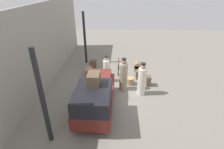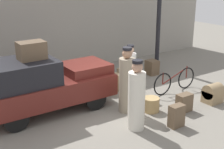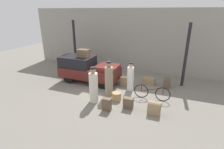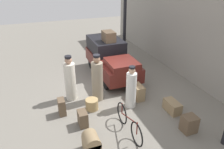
{
  "view_description": "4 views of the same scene",
  "coord_description": "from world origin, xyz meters",
  "views": [
    {
      "loc": [
        -8.24,
        -0.25,
        5.34
      ],
      "look_at": [
        0.2,
        0.2,
        0.95
      ],
      "focal_mm": 28.0,
      "sensor_mm": 36.0,
      "label": 1
    },
    {
      "loc": [
        -4.7,
        -6.98,
        3.85
      ],
      "look_at": [
        0.2,
        0.2,
        0.95
      ],
      "focal_mm": 50.0,
      "sensor_mm": 36.0,
      "label": 2
    },
    {
      "loc": [
        3.54,
        -8.35,
        4.32
      ],
      "look_at": [
        0.2,
        0.2,
        0.95
      ],
      "focal_mm": 28.0,
      "sensor_mm": 36.0,
      "label": 3
    },
    {
      "loc": [
        7.4,
        -2.53,
        4.7
      ],
      "look_at": [
        0.2,
        0.2,
        0.95
      ],
      "focal_mm": 35.0,
      "sensor_mm": 36.0,
      "label": 4
    }
  ],
  "objects": [
    {
      "name": "ground_plane",
      "position": [
        0.0,
        0.0,
        0.0
      ],
      "size": [
        30.0,
        30.0,
        0.0
      ],
      "primitive_type": "plane",
      "color": "gray"
    },
    {
      "name": "station_building_facade",
      "position": [
        0.0,
        4.08,
        2.25
      ],
      "size": [
        16.0,
        0.15,
        4.5
      ],
      "color": "gray",
      "rests_on": "ground"
    },
    {
      "name": "canopy_pillar_left",
      "position": [
        -3.53,
        2.35,
        1.86
      ],
      "size": [
        0.17,
        0.17,
        3.73
      ],
      "color": "black",
      "rests_on": "ground"
    },
    {
      "name": "canopy_pillar_right",
      "position": [
        3.95,
        2.35,
        1.86
      ],
      "size": [
        0.17,
        0.17,
        3.73
      ],
      "color": "black",
      "rests_on": "ground"
    },
    {
      "name": "truck",
      "position": [
        -1.74,
        0.84,
        0.87
      ],
      "size": [
        3.76,
        1.56,
        1.61
      ],
      "color": "black",
      "rests_on": "ground"
    },
    {
      "name": "bicycle",
      "position": [
        2.51,
        -0.11,
        0.38
      ],
      "size": [
        1.84,
        0.04,
        0.8
      ],
      "color": "black",
      "rests_on": "ground"
    },
    {
      "name": "wicker_basket",
      "position": [
        0.85,
        -0.84,
        0.21
      ],
      "size": [
        0.47,
        0.47,
        0.41
      ],
      "color": "tan",
      "rests_on": "ground"
    },
    {
      "name": "porter_carrying_trunk",
      "position": [
        0.27,
        -0.43,
        0.86
      ],
      "size": [
        0.44,
        0.44,
        1.89
      ],
      "color": "gray",
      "rests_on": "ground"
    },
    {
      "name": "porter_lifting_near_truck",
      "position": [
        1.16,
        0.58,
        0.75
      ],
      "size": [
        0.38,
        0.38,
        1.64
      ],
      "color": "white",
      "rests_on": "ground"
    },
    {
      "name": "conductor_in_dark_uniform",
      "position": [
        -0.15,
        -1.4,
        0.83
      ],
      "size": [
        0.43,
        0.43,
        1.82
      ],
      "color": "silver",
      "rests_on": "ground"
    },
    {
      "name": "suitcase_tan_flat",
      "position": [
        1.63,
        -1.37,
        0.26
      ],
      "size": [
        0.45,
        0.28,
        0.52
      ],
      "color": "brown",
      "rests_on": "ground"
    },
    {
      "name": "trunk_wicker_pale",
      "position": [
        0.77,
        1.08,
        0.29
      ],
      "size": [
        0.63,
        0.34,
        0.58
      ],
      "color": "#937A56",
      "rests_on": "ground"
    },
    {
      "name": "trunk_large_brown",
      "position": [
        0.77,
        -1.91,
        0.3
      ],
      "size": [
        0.4,
        0.24,
        0.6
      ],
      "color": "brown",
      "rests_on": "ground"
    },
    {
      "name": "suitcase_small_leather",
      "position": [
        3.11,
        1.71,
        0.28
      ],
      "size": [
        0.41,
        0.44,
        0.56
      ],
      "color": "brown",
      "rests_on": "ground"
    },
    {
      "name": "trunk_barrel_dark",
      "position": [
        2.83,
        -1.41,
        0.29
      ],
      "size": [
        0.54,
        0.45,
        0.6
      ],
      "color": "#937A56",
      "rests_on": "ground"
    },
    {
      "name": "suitcase_black_upright",
      "position": [
        2.02,
        1.84,
        0.21
      ],
      "size": [
        0.7,
        0.38,
        0.41
      ],
      "color": "#937A56",
      "rests_on": "ground"
    },
    {
      "name": "trunk_on_truck_roof",
      "position": [
        -1.94,
        0.84,
        1.85
      ],
      "size": [
        0.71,
        0.5,
        0.48
      ],
      "color": "brown",
      "rests_on": "truck"
    }
  ]
}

